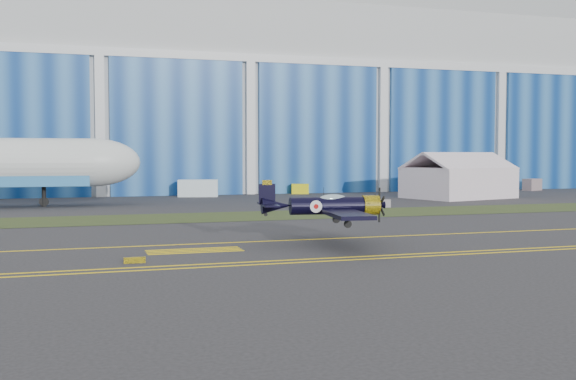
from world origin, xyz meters
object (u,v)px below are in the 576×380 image
object	(u,v)px
tug	(300,189)
tent	(458,175)
warbird	(327,206)
shipping_container	(198,188)

from	to	relation	value
tug	tent	bearing A→B (deg)	-23.84
tug	warbird	bearing A→B (deg)	-89.04
shipping_container	tug	bearing A→B (deg)	20.49
tent	shipping_container	bearing A→B (deg)	142.95
warbird	shipping_container	size ratio (longest dim) A/B	2.28
warbird	shipping_container	distance (m)	53.26
tug	shipping_container	bearing A→B (deg)	-154.78
shipping_container	tug	distance (m)	16.30
shipping_container	warbird	bearing A→B (deg)	-77.57
tent	tug	distance (m)	24.02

